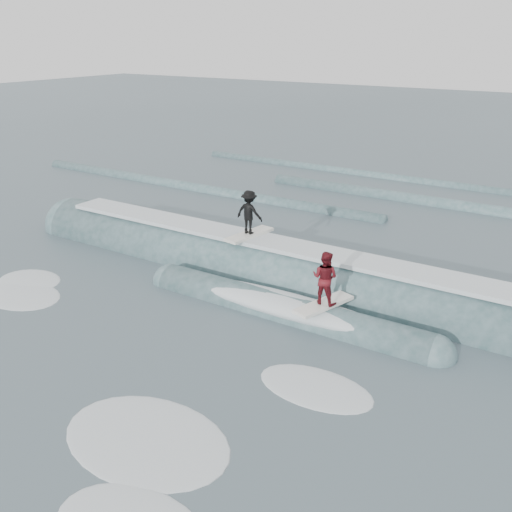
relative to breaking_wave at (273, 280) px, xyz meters
The scene contains 6 objects.
ground 5.79m from the breaking_wave, 92.39° to the right, with size 160.00×160.00×0.00m, color #384A52.
breaking_wave is the anchor object (origin of this frame).
surfer_black 2.38m from the breaking_wave, 165.59° to the left, with size 0.99×2.06×1.62m.
surfer_red 3.66m from the breaking_wave, 34.02° to the right, with size 1.13×2.07×1.67m.
whitewater 7.69m from the breaking_wave, 90.64° to the right, with size 13.54×7.93×0.10m.
far_swells 12.10m from the breaking_wave, 101.35° to the left, with size 36.12×8.65×0.80m.
Camera 1 is at (9.30, -9.57, 7.93)m, focal length 40.00 mm.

